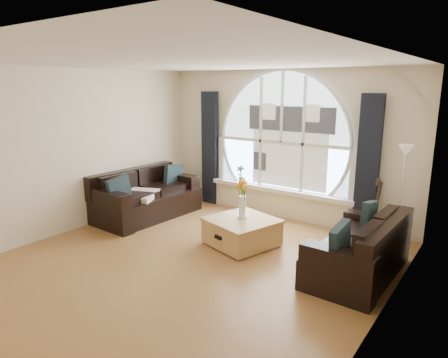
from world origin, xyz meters
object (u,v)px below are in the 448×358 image
sofa_right (358,245)px  sofa_left (147,196)px  floor_lamp (401,199)px  guitar (377,210)px  potted_plant (241,174)px  vase_flowers (242,193)px  coffee_chest (242,231)px

sofa_right → sofa_left: bearing=-179.3°
floor_lamp → guitar: bearing=155.5°
floor_lamp → potted_plant: bearing=172.0°
sofa_left → potted_plant: size_ratio=6.00×
sofa_right → guitar: (-0.12, 1.27, 0.13)m
sofa_right → floor_lamp: (0.23, 1.11, 0.40)m
vase_flowers → floor_lamp: (2.03, 1.09, -0.01)m
coffee_chest → sofa_right: bearing=17.3°
coffee_chest → guitar: guitar is taller
coffee_chest → guitar: size_ratio=0.88×
floor_lamp → coffee_chest: bearing=-150.1°
floor_lamp → guitar: 0.47m
floor_lamp → guitar: floor_lamp is taller
vase_flowers → guitar: bearing=36.7°
coffee_chest → vase_flowers: bearing=137.0°
sofa_right → potted_plant: 3.25m
sofa_right → coffee_chest: size_ratio=1.86×
coffee_chest → floor_lamp: floor_lamp is taller
coffee_chest → floor_lamp: (2.00, 1.15, 0.57)m
sofa_left → floor_lamp: (4.21, 1.03, 0.40)m
sofa_right → guitar: size_ratio=1.65×
vase_flowers → guitar: size_ratio=0.66×
sofa_left → floor_lamp: floor_lamp is taller
sofa_left → coffee_chest: sofa_left is taller
coffee_chest → potted_plant: (-1.08, 1.58, 0.48)m
sofa_left → guitar: (3.85, 1.19, 0.13)m
potted_plant → coffee_chest: bearing=-55.8°
guitar → potted_plant: guitar is taller
guitar → potted_plant: 2.74m
sofa_left → vase_flowers: 2.21m
floor_lamp → sofa_left: bearing=-166.3°
sofa_left → potted_plant: 1.87m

